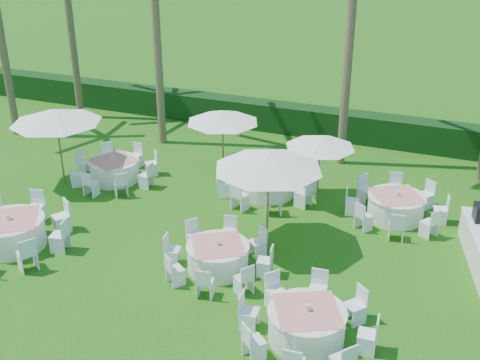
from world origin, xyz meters
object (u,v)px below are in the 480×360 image
(banquet_table_e, at_px, (267,182))
(umbrella_a, at_px, (56,116))
(banquet_table_b, at_px, (218,256))
(banquet_table_c, at_px, (307,324))
(banquet_table_f, at_px, (396,206))
(banquet_table_a, at_px, (11,232))
(umbrella_d, at_px, (320,141))
(banquet_table_d, at_px, (114,170))
(umbrella_c, at_px, (223,116))
(umbrella_b, at_px, (268,160))

(banquet_table_e, distance_m, umbrella_a, 7.57)
(banquet_table_b, bearing_deg, banquet_table_c, -32.00)
(banquet_table_b, distance_m, banquet_table_f, 6.26)
(banquet_table_f, bearing_deg, banquet_table_e, 178.28)
(banquet_table_a, distance_m, umbrella_d, 9.84)
(banquet_table_c, bearing_deg, banquet_table_d, 146.70)
(banquet_table_a, bearing_deg, banquet_table_f, 30.22)
(banquet_table_b, relative_size, umbrella_d, 1.28)
(banquet_table_f, height_order, umbrella_a, umbrella_a)
(banquet_table_a, height_order, umbrella_c, umbrella_c)
(banquet_table_f, height_order, umbrella_b, umbrella_b)
(umbrella_a, bearing_deg, umbrella_d, 12.49)
(banquet_table_a, relative_size, banquet_table_d, 1.11)
(banquet_table_a, relative_size, banquet_table_b, 1.15)
(banquet_table_c, bearing_deg, umbrella_d, 103.21)
(banquet_table_b, xyz_separation_m, umbrella_b, (0.81, 1.72, 2.29))
(banquet_table_c, xyz_separation_m, umbrella_a, (-10.42, 4.96, 2.09))
(banquet_table_c, bearing_deg, banquet_table_f, 81.54)
(banquet_table_b, distance_m, umbrella_c, 6.44)
(banquet_table_c, bearing_deg, banquet_table_e, 116.38)
(banquet_table_a, relative_size, umbrella_a, 1.12)
(banquet_table_a, xyz_separation_m, banquet_table_d, (0.29, 5.02, -0.05))
(banquet_table_b, height_order, banquet_table_e, banquet_table_e)
(banquet_table_c, xyz_separation_m, banquet_table_e, (-3.38, 6.81, 0.03))
(banquet_table_a, xyz_separation_m, umbrella_b, (6.88, 2.84, 2.23))
(umbrella_d, bearing_deg, banquet_table_b, -106.02)
(banquet_table_e, xyz_separation_m, umbrella_c, (-1.98, 0.81, 1.84))
(banquet_table_b, xyz_separation_m, banquet_table_c, (3.06, -1.91, 0.02))
(banquet_table_d, xyz_separation_m, umbrella_d, (7.22, 1.10, 1.74))
(banquet_table_c, distance_m, banquet_table_f, 6.76)
(banquet_table_d, relative_size, banquet_table_e, 0.92)
(umbrella_b, bearing_deg, banquet_table_b, -115.24)
(banquet_table_c, xyz_separation_m, umbrella_b, (-2.25, 3.63, 2.27))
(banquet_table_b, relative_size, banquet_table_d, 0.97)
(banquet_table_a, bearing_deg, banquet_table_b, 10.51)
(banquet_table_e, bearing_deg, umbrella_a, -165.28)
(umbrella_c, xyz_separation_m, umbrella_d, (3.73, -0.71, -0.14))
(umbrella_c, bearing_deg, banquet_table_e, -22.22)
(banquet_table_d, height_order, banquet_table_e, banquet_table_e)
(umbrella_a, bearing_deg, banquet_table_a, -72.83)
(banquet_table_d, xyz_separation_m, banquet_table_f, (9.84, 0.87, 0.00))
(umbrella_a, height_order, umbrella_b, umbrella_b)
(banquet_table_a, bearing_deg, umbrella_d, 39.23)
(banquet_table_f, bearing_deg, umbrella_b, -136.72)
(banquet_table_d, bearing_deg, banquet_table_c, -33.30)
(banquet_table_d, bearing_deg, umbrella_d, 8.69)
(banquet_table_c, distance_m, umbrella_b, 4.83)
(banquet_table_b, distance_m, umbrella_a, 8.24)
(banquet_table_c, relative_size, umbrella_b, 1.03)
(umbrella_b, bearing_deg, umbrella_a, 170.72)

